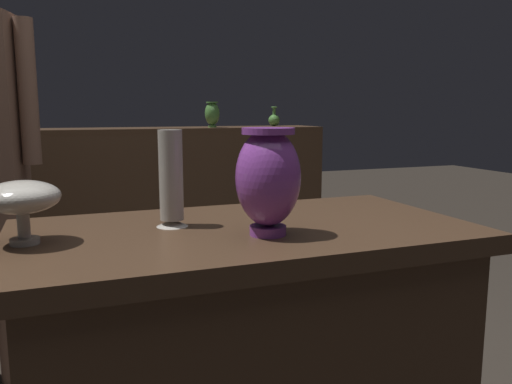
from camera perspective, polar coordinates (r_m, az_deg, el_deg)
name	(u,v)px	position (r m, az deg, el deg)	size (l,w,h in m)	color
display_plinth	(245,366)	(1.49, -1.19, -18.84)	(1.20, 0.64, 0.80)	#382619
back_display_shelf	(136,202)	(3.52, -13.29, -1.09)	(2.60, 0.40, 0.99)	#422D1E
vase_centerpiece	(268,177)	(1.24, 1.36, 1.64)	(0.16, 0.16, 0.26)	#7A388E
vase_tall_behind	(22,199)	(1.27, -24.74, -0.69)	(0.17, 0.17, 0.15)	gray
vase_left_accent	(171,181)	(1.35, -9.48, 1.21)	(0.08, 0.08, 0.26)	gray
shelf_vase_right	(212,114)	(3.50, -4.92, 8.74)	(0.10, 0.10, 0.17)	#477A38
shelf_vase_far_right	(274,119)	(3.82, 2.04, 8.12)	(0.09, 0.09, 0.14)	#477A38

